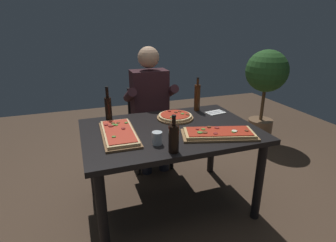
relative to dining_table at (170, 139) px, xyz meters
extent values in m
plane|color=#4C3828|center=(0.00, 0.00, -0.64)|extent=(6.40, 6.40, 0.00)
cube|color=black|center=(0.00, 0.00, 0.08)|extent=(1.40, 0.96, 0.04)
cylinder|color=black|center=(-0.62, -0.40, -0.29)|extent=(0.07, 0.07, 0.70)
cylinder|color=black|center=(0.62, -0.40, -0.29)|extent=(0.07, 0.07, 0.70)
cylinder|color=black|center=(-0.62, 0.40, -0.29)|extent=(0.07, 0.07, 0.70)
cylinder|color=black|center=(0.62, 0.40, -0.29)|extent=(0.07, 0.07, 0.70)
cube|color=olive|center=(0.30, -0.26, 0.10)|extent=(0.61, 0.39, 0.02)
cube|color=#DBB270|center=(0.30, -0.26, 0.12)|extent=(0.56, 0.35, 0.02)
cube|color=#B72D19|center=(0.30, -0.26, 0.13)|extent=(0.52, 0.32, 0.01)
cylinder|color=brown|center=(0.18, -0.26, 0.14)|extent=(0.04, 0.04, 0.01)
cylinder|color=brown|center=(0.41, -0.31, 0.14)|extent=(0.04, 0.04, 0.00)
cylinder|color=maroon|center=(0.31, -0.21, 0.14)|extent=(0.04, 0.04, 0.01)
cylinder|color=#4C7F2D|center=(0.15, -0.25, 0.14)|extent=(0.04, 0.04, 0.01)
cylinder|color=maroon|center=(0.16, -0.18, 0.14)|extent=(0.03, 0.03, 0.01)
cylinder|color=maroon|center=(0.25, -0.30, 0.14)|extent=(0.03, 0.03, 0.00)
cylinder|color=brown|center=(0.50, -0.33, 0.14)|extent=(0.03, 0.03, 0.01)
cylinder|color=brown|center=(0.26, -0.17, 0.14)|extent=(0.03, 0.03, 0.01)
cylinder|color=#4C7F2D|center=(0.39, -0.32, 0.14)|extent=(0.03, 0.03, 0.00)
cylinder|color=#4C7F2D|center=(0.20, -0.20, 0.14)|extent=(0.03, 0.03, 0.01)
cylinder|color=beige|center=(0.41, -0.31, 0.14)|extent=(0.04, 0.04, 0.01)
cube|color=brown|center=(-0.42, 0.00, 0.10)|extent=(0.27, 0.57, 0.02)
cube|color=#E5C184|center=(-0.42, 0.00, 0.12)|extent=(0.24, 0.53, 0.02)
cube|color=red|center=(-0.42, 0.00, 0.13)|extent=(0.21, 0.49, 0.01)
cylinder|color=#4C7F2D|center=(-0.33, 0.14, 0.14)|extent=(0.03, 0.03, 0.01)
cylinder|color=#4C7F2D|center=(-0.47, -0.11, 0.14)|extent=(0.03, 0.03, 0.01)
cylinder|color=#4C7F2D|center=(-0.42, 0.12, 0.14)|extent=(0.04, 0.04, 0.00)
cylinder|color=brown|center=(-0.44, 0.17, 0.14)|extent=(0.03, 0.03, 0.01)
cylinder|color=maroon|center=(-0.38, 0.02, 0.14)|extent=(0.03, 0.03, 0.01)
cylinder|color=maroon|center=(-0.49, 0.15, 0.14)|extent=(0.03, 0.03, 0.01)
cylinder|color=brown|center=(-0.39, 0.16, 0.14)|extent=(0.03, 0.03, 0.00)
cylinder|color=maroon|center=(-0.46, 0.11, 0.14)|extent=(0.04, 0.04, 0.01)
cylinder|color=#4C7F2D|center=(-0.44, 0.12, 0.14)|extent=(0.04, 0.04, 0.01)
cylinder|color=olive|center=(0.13, 0.22, 0.10)|extent=(0.33, 0.33, 0.02)
cylinder|color=#E5C184|center=(0.13, 0.22, 0.12)|extent=(0.30, 0.30, 0.02)
cylinder|color=#B72D19|center=(0.13, 0.22, 0.13)|extent=(0.26, 0.26, 0.01)
cylinder|color=brown|center=(0.15, 0.26, 0.14)|extent=(0.03, 0.03, 0.01)
cylinder|color=maroon|center=(0.10, 0.30, 0.14)|extent=(0.03, 0.03, 0.01)
cylinder|color=brown|center=(0.19, 0.27, 0.14)|extent=(0.03, 0.03, 0.01)
cylinder|color=#4C7F2D|center=(0.08, 0.15, 0.14)|extent=(0.04, 0.04, 0.00)
cylinder|color=#4C7F2D|center=(0.19, 0.20, 0.14)|extent=(0.03, 0.03, 0.01)
cylinder|color=brown|center=(0.08, 0.13, 0.14)|extent=(0.03, 0.03, 0.01)
cylinder|color=brown|center=(0.23, 0.17, 0.14)|extent=(0.04, 0.04, 0.01)
cylinder|color=#47230F|center=(0.41, 0.37, 0.22)|extent=(0.06, 0.06, 0.25)
cylinder|color=#47230F|center=(0.41, 0.37, 0.38)|extent=(0.02, 0.02, 0.06)
cylinder|color=black|center=(0.41, 0.37, 0.42)|extent=(0.02, 0.02, 0.01)
cylinder|color=black|center=(-0.12, -0.40, 0.19)|extent=(0.07, 0.07, 0.19)
cylinder|color=black|center=(-0.12, -0.40, 0.31)|extent=(0.03, 0.03, 0.06)
cylinder|color=black|center=(-0.12, -0.40, 0.35)|extent=(0.03, 0.03, 0.01)
cylinder|color=black|center=(-0.44, 0.35, 0.20)|extent=(0.06, 0.06, 0.21)
cylinder|color=black|center=(-0.44, 0.35, 0.35)|extent=(0.03, 0.03, 0.09)
cylinder|color=black|center=(-0.44, 0.35, 0.40)|extent=(0.03, 0.03, 0.01)
cylinder|color=silver|center=(-0.19, -0.25, 0.14)|extent=(0.07, 0.07, 0.09)
cube|color=white|center=(0.55, 0.23, 0.10)|extent=(0.20, 0.14, 0.01)
cube|color=silver|center=(0.55, 0.22, 0.10)|extent=(0.17, 0.04, 0.00)
cube|color=silver|center=(0.54, 0.25, 0.10)|extent=(0.17, 0.04, 0.00)
cube|color=black|center=(0.05, 0.78, -0.21)|extent=(0.44, 0.44, 0.04)
cube|color=black|center=(0.05, 0.98, 0.02)|extent=(0.40, 0.04, 0.42)
cylinder|color=black|center=(-0.14, 0.59, -0.44)|extent=(0.04, 0.04, 0.41)
cylinder|color=black|center=(0.24, 0.59, -0.44)|extent=(0.04, 0.04, 0.41)
cylinder|color=black|center=(-0.14, 0.97, -0.44)|extent=(0.04, 0.04, 0.41)
cylinder|color=black|center=(0.24, 0.97, -0.44)|extent=(0.04, 0.04, 0.41)
cylinder|color=#23232D|center=(-0.05, 0.60, -0.42)|extent=(0.11, 0.11, 0.45)
cylinder|color=#23232D|center=(0.15, 0.60, -0.42)|extent=(0.11, 0.11, 0.45)
cube|color=#23232D|center=(0.05, 0.68, -0.13)|extent=(0.34, 0.40, 0.12)
cube|color=#381E23|center=(0.05, 0.78, 0.19)|extent=(0.38, 0.22, 0.52)
sphere|color=tan|center=(0.05, 0.78, 0.58)|extent=(0.22, 0.22, 0.22)
cylinder|color=#381E23|center=(-0.17, 0.73, 0.21)|extent=(0.09, 0.31, 0.21)
cylinder|color=#381E23|center=(0.27, 0.73, 0.21)|extent=(0.09, 0.31, 0.21)
cylinder|color=#846042|center=(1.69, 0.97, -0.50)|extent=(0.33, 0.33, 0.28)
cylinder|color=brown|center=(1.69, 0.97, -0.13)|extent=(0.04, 0.04, 0.46)
sphere|color=#285623|center=(1.69, 0.97, 0.31)|extent=(0.55, 0.55, 0.55)
camera|label=1|loc=(-0.69, -1.91, 0.92)|focal=28.75mm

